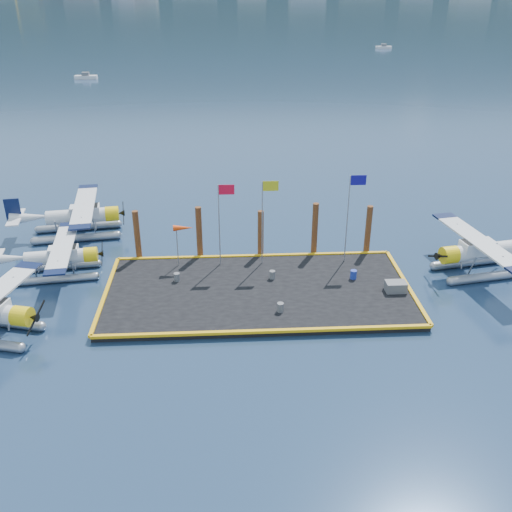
{
  "coord_description": "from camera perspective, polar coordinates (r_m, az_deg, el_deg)",
  "views": [
    {
      "loc": [
        -2.02,
        -32.82,
        19.06
      ],
      "look_at": [
        -0.04,
        2.0,
        1.87
      ],
      "focal_mm": 40.0,
      "sensor_mm": 36.0,
      "label": 1
    }
  ],
  "objects": [
    {
      "name": "piling_0",
      "position": [
        42.36,
        -11.78,
        1.9
      ],
      "size": [
        0.44,
        0.44,
        4.0
      ],
      "primitive_type": "cylinder",
      "color": "#4D2316",
      "rests_on": "ground"
    },
    {
      "name": "ground",
      "position": [
        38.01,
        0.23,
        -3.86
      ],
      "size": [
        4000.0,
        4000.0,
        0.0
      ],
      "primitive_type": "plane",
      "color": "#19324C",
      "rests_on": "ground"
    },
    {
      "name": "piling_1",
      "position": [
        41.86,
        -5.69,
        2.2
      ],
      "size": [
        0.44,
        0.44,
        4.2
      ],
      "primitive_type": "cylinder",
      "color": "#4D2316",
      "rests_on": "ground"
    },
    {
      "name": "seaplane_d",
      "position": [
        42.96,
        21.59,
        0.23
      ],
      "size": [
        9.22,
        10.08,
        3.56
      ],
      "rotation": [
        0.0,
        0.0,
        1.75
      ],
      "color": "gray",
      "rests_on": "ground"
    },
    {
      "name": "piling_4",
      "position": [
        43.16,
        11.14,
        2.43
      ],
      "size": [
        0.44,
        0.44,
        4.0
      ],
      "primitive_type": "cylinder",
      "color": "#4D2316",
      "rests_on": "ground"
    },
    {
      "name": "drum_1",
      "position": [
        35.29,
        2.45,
        -5.15
      ],
      "size": [
        0.41,
        0.41,
        0.58
      ],
      "primitive_type": "cylinder",
      "color": "#555559",
      "rests_on": "dock"
    },
    {
      "name": "seaplane_b",
      "position": [
        42.01,
        -19.07,
        -0.27
      ],
      "size": [
        7.84,
        8.65,
        3.06
      ],
      "rotation": [
        0.0,
        0.0,
        -1.45
      ],
      "color": "gray",
      "rests_on": "ground"
    },
    {
      "name": "piling_3",
      "position": [
        42.3,
        5.89,
        2.53
      ],
      "size": [
        0.44,
        0.44,
        4.3
      ],
      "primitive_type": "cylinder",
      "color": "#4D2316",
      "rests_on": "ground"
    },
    {
      "name": "drum_4",
      "position": [
        39.53,
        9.72,
        -1.84
      ],
      "size": [
        0.44,
        0.44,
        0.61
      ],
      "primitive_type": "cylinder",
      "color": "#1C319C",
      "rests_on": "dock"
    },
    {
      "name": "windsock",
      "position": [
        40.01,
        -7.31,
        2.71
      ],
      "size": [
        1.4,
        0.44,
        3.12
      ],
      "color": "#96969E",
      "rests_on": "dock"
    },
    {
      "name": "drum_0",
      "position": [
        39.06,
        -7.92,
        -2.1
      ],
      "size": [
        0.4,
        0.4,
        0.57
      ],
      "primitive_type": "cylinder",
      "color": "#555559",
      "rests_on": "dock"
    },
    {
      "name": "drum_5",
      "position": [
        38.99,
        1.64,
        -1.88
      ],
      "size": [
        0.41,
        0.41,
        0.57
      ],
      "primitive_type": "cylinder",
      "color": "#555559",
      "rests_on": "dock"
    },
    {
      "name": "seaplane_c",
      "position": [
        48.07,
        -17.12,
        3.66
      ],
      "size": [
        9.09,
        10.01,
        3.54
      ],
      "rotation": [
        0.0,
        0.0,
        -1.44
      ],
      "color": "gray",
      "rests_on": "ground"
    },
    {
      "name": "flagpole_blue",
      "position": [
        40.3,
        9.49,
        4.97
      ],
      "size": [
        1.14,
        0.08,
        6.5
      ],
      "color": "#96969E",
      "rests_on": "dock"
    },
    {
      "name": "piling_2",
      "position": [
        41.97,
        0.47,
        2.11
      ],
      "size": [
        0.44,
        0.44,
        3.8
      ],
      "primitive_type": "cylinder",
      "color": "#4D2316",
      "rests_on": "ground"
    },
    {
      "name": "dock",
      "position": [
        37.91,
        0.23,
        -3.6
      ],
      "size": [
        20.0,
        10.0,
        0.4
      ],
      "primitive_type": "cube",
      "color": "black",
      "rests_on": "ground"
    },
    {
      "name": "crate",
      "position": [
        38.54,
        13.8,
        -2.98
      ],
      "size": [
        1.34,
        0.89,
        0.67
      ],
      "primitive_type": "cube",
      "color": "#555559",
      "rests_on": "dock"
    },
    {
      "name": "flagpole_yellow",
      "position": [
        39.5,
        0.92,
        4.62
      ],
      "size": [
        1.14,
        0.08,
        6.2
      ],
      "color": "#96969E",
      "rests_on": "dock"
    },
    {
      "name": "flagpole_red",
      "position": [
        39.45,
        -3.43,
        4.37
      ],
      "size": [
        1.14,
        0.08,
        6.0
      ],
      "color": "#96969E",
      "rests_on": "dock"
    },
    {
      "name": "dock_bumpers",
      "position": [
        37.76,
        0.23,
        -3.22
      ],
      "size": [
        20.25,
        10.25,
        0.18
      ],
      "primitive_type": null,
      "color": "#E0A10D",
      "rests_on": "dock"
    }
  ]
}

